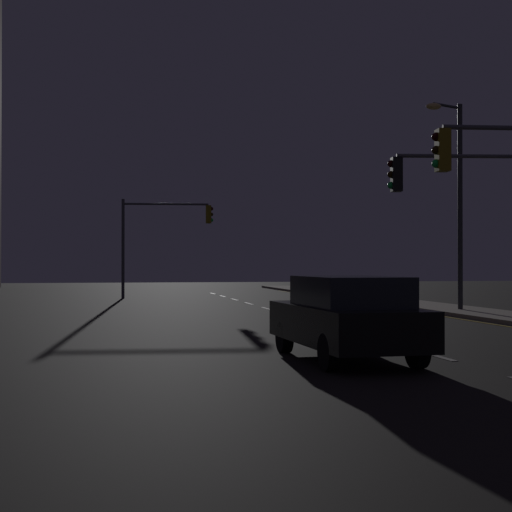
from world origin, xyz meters
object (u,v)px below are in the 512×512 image
traffic_light_overhead_east (164,228)px  street_lamp_far_end (455,186)px  traffic_light_far_right (471,198)px  car (347,316)px

traffic_light_overhead_east → street_lamp_far_end: 17.34m
traffic_light_far_right → traffic_light_overhead_east: size_ratio=0.95×
street_lamp_far_end → traffic_light_far_right: bearing=-111.9°
car → traffic_light_overhead_east: (-1.47, 26.83, 2.88)m
traffic_light_far_right → street_lamp_far_end: 6.87m
traffic_light_overhead_east → street_lamp_far_end: bearing=-56.5°
traffic_light_far_right → street_lamp_far_end: size_ratio=0.65×
car → traffic_light_far_right: 8.71m
traffic_light_far_right → street_lamp_far_end: bearing=68.1°
car → traffic_light_far_right: bearing=47.6°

